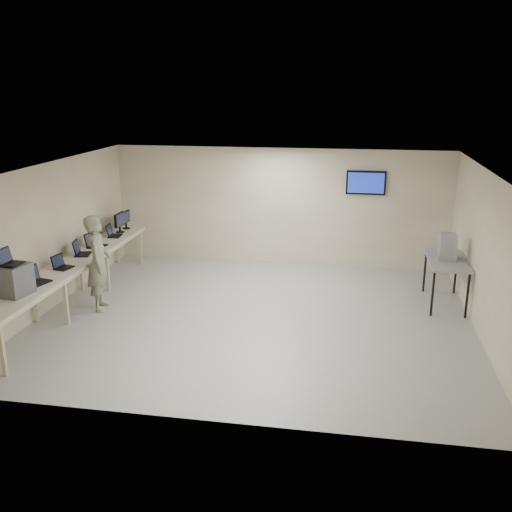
% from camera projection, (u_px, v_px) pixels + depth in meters
% --- Properties ---
extents(room, '(8.01, 7.01, 2.81)m').
position_uv_depth(room, '(256.00, 245.00, 10.37)').
color(room, '#979797').
rests_on(room, ground).
extents(workbench, '(0.76, 6.00, 0.90)m').
position_uv_depth(workbench, '(73.00, 266.00, 11.08)').
color(workbench, beige).
rests_on(workbench, ground).
extents(equipment_box, '(0.51, 0.56, 0.51)m').
position_uv_depth(equipment_box, '(14.00, 280.00, 9.27)').
color(equipment_box, '#606060').
rests_on(equipment_box, workbench).
extents(laptop_on_box, '(0.31, 0.36, 0.27)m').
position_uv_depth(laptop_on_box, '(9.00, 260.00, 9.19)').
color(laptop_on_box, black).
rests_on(laptop_on_box, equipment_box).
extents(laptop_0, '(0.42, 0.46, 0.31)m').
position_uv_depth(laptop_0, '(35.00, 279.00, 9.87)').
color(laptop_0, black).
rests_on(laptop_0, workbench).
extents(laptop_1, '(0.33, 0.38, 0.26)m').
position_uv_depth(laptop_1, '(61.00, 265.00, 10.67)').
color(laptop_1, black).
rests_on(laptop_1, workbench).
extents(laptop_2, '(0.39, 0.43, 0.30)m').
position_uv_depth(laptop_2, '(80.00, 251.00, 11.52)').
color(laptop_2, black).
rests_on(laptop_2, workbench).
extents(laptop_3, '(0.39, 0.44, 0.31)m').
position_uv_depth(laptop_3, '(94.00, 243.00, 12.09)').
color(laptop_3, black).
rests_on(laptop_3, workbench).
extents(laptop_4, '(0.33, 0.38, 0.28)m').
position_uv_depth(laptop_4, '(113.00, 233.00, 12.93)').
color(laptop_4, black).
rests_on(laptop_4, workbench).
extents(monitor_near, '(0.21, 0.47, 0.46)m').
position_uv_depth(monitor_near, '(119.00, 221.00, 13.22)').
color(monitor_near, black).
rests_on(monitor_near, workbench).
extents(monitor_far, '(0.19, 0.42, 0.42)m').
position_uv_depth(monitor_far, '(126.00, 218.00, 13.58)').
color(monitor_far, black).
rests_on(monitor_far, workbench).
extents(soldier, '(0.63, 0.78, 1.87)m').
position_uv_depth(soldier, '(99.00, 263.00, 10.91)').
color(soldier, '#65684C').
rests_on(soldier, ground).
extents(side_table, '(0.72, 1.55, 0.93)m').
position_uv_depth(side_table, '(447.00, 263.00, 11.15)').
color(side_table, gray).
rests_on(side_table, ground).
extents(storage_bins, '(0.32, 0.36, 0.51)m').
position_uv_depth(storage_bins, '(447.00, 247.00, 11.06)').
color(storage_bins, '#B0B0B2').
rests_on(storage_bins, side_table).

